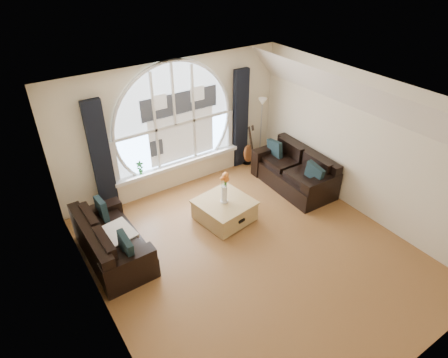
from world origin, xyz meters
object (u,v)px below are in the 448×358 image
Objects in this scene: floor_lamp at (261,131)px; guitar at (249,145)px; coffee_chest at (224,209)px; vase_flowers at (224,184)px; sofa_left at (112,239)px; sofa_right at (294,170)px; potted_plant at (140,168)px.

floor_lamp is 1.51× the size of guitar.
vase_flowers is (-0.01, -0.01, 0.58)m from coffee_chest.
floor_lamp is (1.98, 1.42, -0.02)m from vase_flowers.
sofa_left is at bearing -179.59° from guitar.
floor_lamp is (0.08, 1.28, 0.40)m from sofa_right.
coffee_chest is at bearing -156.79° from guitar.
sofa_left is 3.97m from guitar.
floor_lamp is at bearing 26.95° from coffee_chest.
sofa_left is 5.95× the size of potted_plant.
sofa_right reaches higher than sofa_left.
coffee_chest is (2.12, -0.19, -0.17)m from sofa_left.
potted_plant is at bearing 49.99° from sofa_left.
guitar is at bearing 32.21° from coffee_chest.
guitar is (1.65, 1.44, -0.29)m from vase_flowers.
sofa_right is 1.95m from vase_flowers.
guitar is (3.76, 1.24, 0.13)m from sofa_left.
coffee_chest is 1.36× the size of vase_flowers.
sofa_right is at bearing -4.70° from coffee_chest.
guitar is 2.64m from potted_plant.
floor_lamp reaches higher than sofa_left.
sofa_left is at bearing -163.29° from floor_lamp.
coffee_chest is 0.60× the size of floor_lamp.
vase_flowers is 2.21m from guitar.
vase_flowers is (2.11, -0.20, 0.42)m from sofa_left.
floor_lamp is at bearing -20.20° from guitar.
sofa_left is 1.07× the size of floor_lamp.
sofa_right is at bearing 4.34° from vase_flowers.
vase_flowers is at bearing -174.04° from sofa_right.
sofa_left is at bearing 174.69° from vase_flowers.
guitar reaches higher than potted_plant.
vase_flowers reaches higher than guitar.
coffee_chest is 0.90× the size of guitar.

